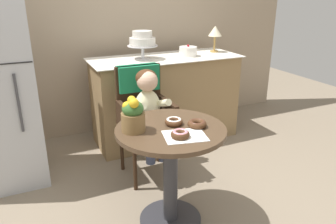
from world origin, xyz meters
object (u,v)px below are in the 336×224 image
at_px(cafe_table, 171,157).
at_px(table_lamp, 215,32).
at_px(round_layer_cake, 188,51).
at_px(tiered_cake_stand, 142,41).
at_px(flower_vase, 133,115).
at_px(donut_side, 197,123).
at_px(donut_mid, 180,134).
at_px(wicker_chair, 142,104).
at_px(seated_child, 149,105).
at_px(donut_front, 174,121).

xyz_separation_m(cafe_table, table_lamp, (1.16, 1.35, 0.61)).
bearing_deg(cafe_table, round_layer_cake, 57.95).
bearing_deg(tiered_cake_stand, round_layer_cake, -5.04).
relative_size(flower_vase, round_layer_cake, 1.25).
relative_size(donut_side, flower_vase, 0.54).
relative_size(cafe_table, tiered_cake_stand, 2.40).
xyz_separation_m(donut_mid, table_lamp, (1.17, 1.51, 0.37)).
distance_m(wicker_chair, seated_child, 0.16).
distance_m(donut_mid, round_layer_cake, 1.64).
relative_size(flower_vase, tiered_cake_stand, 0.77).
bearing_deg(donut_mid, tiered_cake_stand, 77.87).
xyz_separation_m(donut_front, flower_vase, (-0.27, 0.01, 0.09)).
bearing_deg(flower_vase, donut_mid, -44.06).
height_order(seated_child, donut_mid, seated_child).
bearing_deg(cafe_table, tiered_cake_stand, 76.92).
relative_size(seated_child, donut_front, 6.11).
distance_m(donut_side, table_lamp, 1.76).
distance_m(wicker_chair, table_lamp, 1.33).
height_order(cafe_table, donut_front, donut_front).
bearing_deg(wicker_chair, cafe_table, -96.66).
height_order(flower_vase, table_lamp, table_lamp).
distance_m(wicker_chair, flower_vase, 0.78).
height_order(seated_child, flower_vase, seated_child).
bearing_deg(flower_vase, donut_front, -2.71).
relative_size(donut_side, round_layer_cake, 0.67).
xyz_separation_m(seated_child, donut_mid, (-0.09, -0.75, 0.07)).
xyz_separation_m(wicker_chair, donut_side, (0.08, -0.80, 0.10)).
relative_size(tiered_cake_stand, table_lamp, 1.05).
bearing_deg(flower_vase, tiered_cake_stand, 66.79).
relative_size(cafe_table, donut_front, 6.05).
xyz_separation_m(wicker_chair, table_lamp, (1.08, 0.60, 0.48)).
bearing_deg(table_lamp, seated_child, -144.94).
distance_m(wicker_chair, round_layer_cake, 0.93).
bearing_deg(table_lamp, wicker_chair, -150.85).
distance_m(flower_vase, tiered_cake_stand, 1.38).
height_order(wicker_chair, donut_side, wicker_chair).
xyz_separation_m(seated_child, tiered_cake_stand, (0.22, 0.71, 0.41)).
height_order(seated_child, round_layer_cake, round_layer_cake).
xyz_separation_m(flower_vase, round_layer_cake, (1.02, 1.20, 0.12)).
distance_m(wicker_chair, donut_front, 0.71).
bearing_deg(donut_front, flower_vase, 177.29).
relative_size(cafe_table, seated_child, 0.99).
bearing_deg(donut_front, donut_mid, -104.98).
distance_m(seated_child, round_layer_cake, 1.01).
bearing_deg(donut_front, table_lamp, 49.34).
height_order(donut_front, table_lamp, table_lamp).
bearing_deg(cafe_table, seated_child, 82.14).
bearing_deg(round_layer_cake, wicker_chair, -143.88).
distance_m(seated_child, flower_vase, 0.64).
xyz_separation_m(donut_front, round_layer_cake, (0.75, 1.22, 0.21)).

